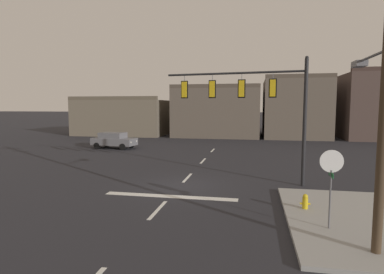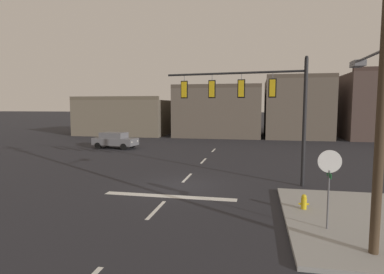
{
  "view_description": "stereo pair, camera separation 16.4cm",
  "coord_description": "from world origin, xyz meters",
  "px_view_note": "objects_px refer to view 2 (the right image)",
  "views": [
    {
      "loc": [
        3.82,
        -16.29,
        4.28
      ],
      "look_at": [
        -0.09,
        3.91,
        2.26
      ],
      "focal_mm": 29.8,
      "sensor_mm": 36.0,
      "label": 1
    },
    {
      "loc": [
        3.98,
        -16.26,
        4.28
      ],
      "look_at": [
        -0.09,
        3.91,
        2.26
      ],
      "focal_mm": 29.8,
      "sensor_mm": 36.0,
      "label": 2
    }
  ],
  "objects_px": {
    "utility_pole": "(382,67)",
    "fire_hydrant": "(304,205)",
    "signal_mast_near_side": "(253,98)",
    "car_lot_nearside": "(115,140)",
    "stop_sign": "(329,170)"
  },
  "relations": [
    {
      "from": "utility_pole",
      "to": "fire_hydrant",
      "type": "height_order",
      "value": "utility_pole"
    },
    {
      "from": "car_lot_nearside",
      "to": "signal_mast_near_side",
      "type": "bearing_deg",
      "value": -40.66
    },
    {
      "from": "car_lot_nearside",
      "to": "fire_hydrant",
      "type": "distance_m",
      "value": 23.02
    },
    {
      "from": "signal_mast_near_side",
      "to": "stop_sign",
      "type": "height_order",
      "value": "signal_mast_near_side"
    },
    {
      "from": "stop_sign",
      "to": "utility_pole",
      "type": "relative_size",
      "value": 0.29
    },
    {
      "from": "utility_pole",
      "to": "fire_hydrant",
      "type": "distance_m",
      "value": 6.25
    },
    {
      "from": "utility_pole",
      "to": "fire_hydrant",
      "type": "bearing_deg",
      "value": 111.37
    },
    {
      "from": "signal_mast_near_side",
      "to": "fire_hydrant",
      "type": "xyz_separation_m",
      "value": [
        2.13,
        -4.81,
        -4.4
      ]
    },
    {
      "from": "signal_mast_near_side",
      "to": "car_lot_nearside",
      "type": "height_order",
      "value": "signal_mast_near_side"
    },
    {
      "from": "stop_sign",
      "to": "car_lot_nearside",
      "type": "height_order",
      "value": "stop_sign"
    },
    {
      "from": "signal_mast_near_side",
      "to": "stop_sign",
      "type": "distance_m",
      "value": 7.74
    },
    {
      "from": "car_lot_nearside",
      "to": "fire_hydrant",
      "type": "height_order",
      "value": "car_lot_nearside"
    },
    {
      "from": "signal_mast_near_side",
      "to": "utility_pole",
      "type": "xyz_separation_m",
      "value": [
        3.5,
        -8.31,
        0.59
      ]
    },
    {
      "from": "stop_sign",
      "to": "car_lot_nearside",
      "type": "distance_m",
      "value": 24.85
    },
    {
      "from": "signal_mast_near_side",
      "to": "car_lot_nearside",
      "type": "distance_m",
      "value": 18.57
    }
  ]
}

